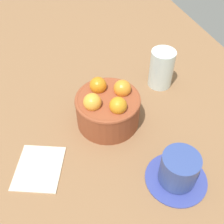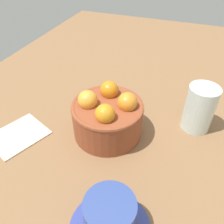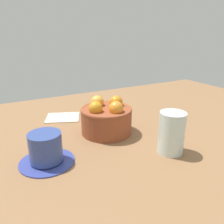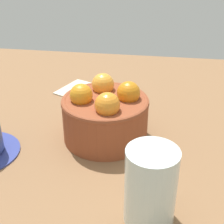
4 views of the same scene
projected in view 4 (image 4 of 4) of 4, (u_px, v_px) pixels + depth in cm
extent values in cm
cube|color=brown|center=(106.00, 148.00, 58.84)|extent=(157.96, 90.03, 4.90)
cylinder|color=brown|center=(105.00, 119.00, 55.86)|extent=(14.56, 14.56, 7.48)
torus|color=brown|center=(105.00, 101.00, 54.26)|extent=(14.76, 14.76, 1.00)
sphere|color=orange|center=(81.00, 95.00, 53.21)|extent=(3.80, 3.80, 3.80)
sphere|color=orange|center=(107.00, 105.00, 50.17)|extent=(3.97, 3.97, 3.97)
sphere|color=orange|center=(129.00, 93.00, 53.98)|extent=(3.90, 3.90, 3.90)
sphere|color=gold|center=(103.00, 84.00, 57.01)|extent=(3.95, 3.95, 3.95)
cylinder|color=silver|center=(151.00, 187.00, 38.78)|extent=(6.30, 6.30, 10.32)
cube|color=beige|center=(85.00, 91.00, 73.86)|extent=(13.75, 12.81, 0.60)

